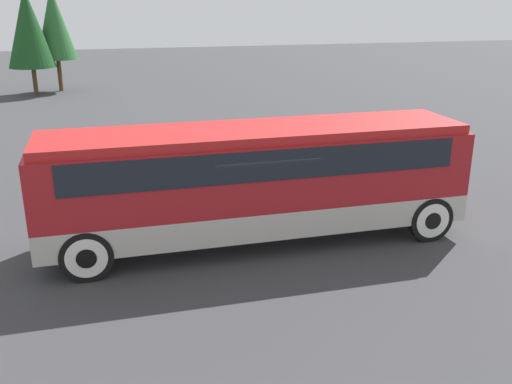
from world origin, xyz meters
The scene contains 6 objects.
ground_plane centered at (0.00, 0.00, 0.00)m, with size 120.00×120.00×0.00m, color #38383A.
tour_bus centered at (0.10, 0.00, 1.84)m, with size 10.68×2.51×3.02m.
parked_car_near centered at (-2.00, 4.91, 0.70)m, with size 4.68×1.78×1.40m.
parked_car_mid centered at (2.92, 6.24, 0.72)m, with size 4.29×1.87×1.41m.
tree_left centered at (-6.23, 27.58, 4.38)m, with size 2.60×2.60×6.70m.
tree_right centered at (-7.72, 26.41, 4.17)m, with size 2.92×2.92×6.62m.
Camera 1 is at (-3.54, -13.17, 6.05)m, focal length 40.00 mm.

